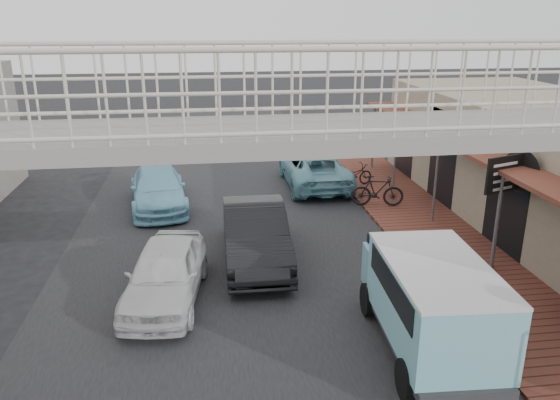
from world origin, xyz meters
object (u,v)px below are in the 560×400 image
object	(u,v)px
white_hatchback	(165,273)
motorcycle_near	(354,175)
angkot_curb	(314,168)
arrow_sign	(526,172)
dark_sedan	(255,234)
motorcycle_far	(377,191)
angkot_van	(431,294)
angkot_far	(158,189)

from	to	relation	value
white_hatchback	motorcycle_near	distance (m)	11.00
angkot_curb	motorcycle_near	size ratio (longest dim) A/B	3.04
motorcycle_near	arrow_sign	distance (m)	8.49
dark_sedan	motorcycle_near	size ratio (longest dim) A/B	2.89
white_hatchback	motorcycle_far	world-z (taller)	white_hatchback
angkot_van	motorcycle_near	xyz separation A→B (m)	(1.50, 11.45, -0.79)
angkot_far	arrow_sign	xyz separation A→B (m)	(10.30, -6.54, 2.08)
angkot_curb	angkot_far	bearing A→B (deg)	16.58
dark_sedan	white_hatchback	bearing A→B (deg)	-139.57
dark_sedan	angkot_far	world-z (taller)	dark_sedan
angkot_curb	angkot_van	size ratio (longest dim) A/B	1.19
angkot_van	arrow_sign	world-z (taller)	arrow_sign
motorcycle_near	arrow_sign	world-z (taller)	arrow_sign
dark_sedan	angkot_far	xyz separation A→B (m)	(-3.11, 5.20, -0.14)
angkot_far	motorcycle_near	xyz separation A→B (m)	(7.75, 1.25, -0.13)
motorcycle_near	arrow_sign	bearing A→B (deg)	179.11
white_hatchback	angkot_curb	xyz separation A→B (m)	(5.52, 9.03, 0.00)
angkot_far	angkot_van	size ratio (longest dim) A/B	1.07
angkot_van	motorcycle_near	bearing A→B (deg)	85.55
white_hatchback	arrow_sign	distance (m)	9.83
angkot_far	arrow_sign	distance (m)	12.37
angkot_curb	angkot_far	world-z (taller)	angkot_curb
motorcycle_near	angkot_far	bearing A→B (deg)	80.19
angkot_curb	motorcycle_near	distance (m)	1.66
angkot_van	motorcycle_far	xyz separation A→B (m)	(1.70, 8.90, -0.67)
dark_sedan	angkot_far	distance (m)	6.06
dark_sedan	motorcycle_near	distance (m)	7.95
dark_sedan	motorcycle_far	bearing A→B (deg)	39.65
white_hatchback	motorcycle_far	xyz separation A→B (m)	(7.25, 5.89, -0.05)
dark_sedan	motorcycle_far	xyz separation A→B (m)	(4.84, 3.90, -0.15)
white_hatchback	dark_sedan	size ratio (longest dim) A/B	0.85
white_hatchback	angkot_van	world-z (taller)	angkot_van
angkot_curb	angkot_van	distance (m)	12.06
angkot_van	white_hatchback	bearing A→B (deg)	154.55
dark_sedan	arrow_sign	xyz separation A→B (m)	(7.19, -1.34, 1.94)
white_hatchback	dark_sedan	distance (m)	3.12
white_hatchback	motorcycle_far	bearing A→B (deg)	46.51
motorcycle_near	motorcycle_far	xyz separation A→B (m)	(0.19, -2.55, 0.12)
white_hatchback	motorcycle_far	size ratio (longest dim) A/B	2.24
angkot_van	motorcycle_near	size ratio (longest dim) A/B	2.56
dark_sedan	arrow_sign	distance (m)	7.57
white_hatchback	dark_sedan	xyz separation A→B (m)	(2.40, 1.99, 0.10)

